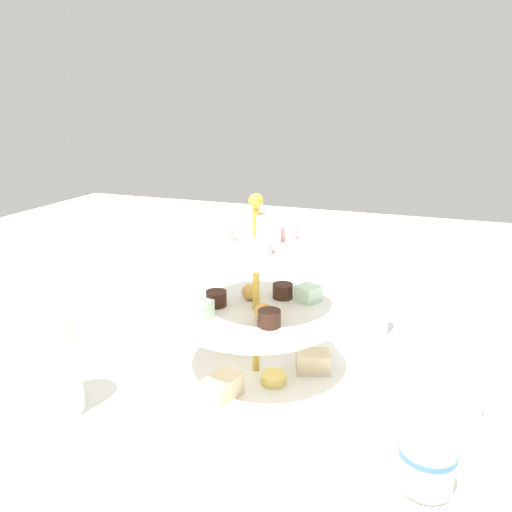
% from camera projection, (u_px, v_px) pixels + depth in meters
% --- Properties ---
extents(ground_plane, '(2.40, 2.40, 0.00)m').
position_uv_depth(ground_plane, '(256.00, 376.00, 0.74)').
color(ground_plane, silver).
extents(tiered_serving_stand, '(0.29, 0.29, 0.27)m').
position_uv_depth(tiered_serving_stand, '(256.00, 325.00, 0.72)').
color(tiered_serving_stand, white).
rests_on(tiered_serving_stand, ground_plane).
extents(water_glass_tall_right, '(0.07, 0.07, 0.14)m').
position_uv_depth(water_glass_tall_right, '(52.00, 364.00, 0.64)').
color(water_glass_tall_right, silver).
rests_on(water_glass_tall_right, ground_plane).
extents(water_glass_short_left, '(0.06, 0.06, 0.07)m').
position_uv_depth(water_glass_short_left, '(457.00, 393.00, 0.64)').
color(water_glass_short_left, silver).
rests_on(water_glass_short_left, ground_plane).
extents(teacup_with_saucer, '(0.09, 0.09, 0.05)m').
position_uv_depth(teacup_with_saucer, '(426.00, 470.00, 0.52)').
color(teacup_with_saucer, white).
rests_on(teacup_with_saucer, ground_plane).
extents(butter_knife_left, '(0.13, 0.13, 0.00)m').
position_uv_depth(butter_knife_left, '(179.00, 301.00, 1.01)').
color(butter_knife_left, silver).
rests_on(butter_knife_left, ground_plane).
extents(water_glass_mid_back, '(0.06, 0.06, 0.10)m').
position_uv_depth(water_glass_mid_back, '(371.00, 307.00, 0.86)').
color(water_glass_mid_back, silver).
rests_on(water_glass_mid_back, ground_plane).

